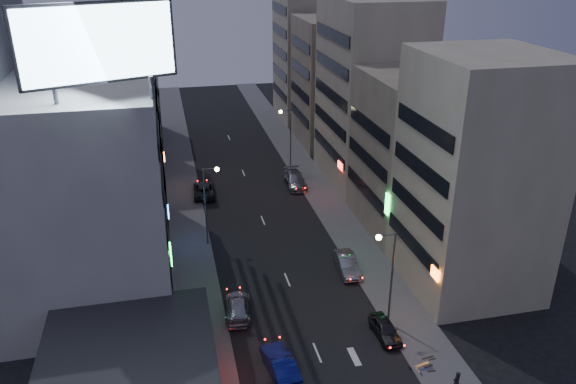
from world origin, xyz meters
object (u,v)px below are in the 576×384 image
object	(u,v)px
parked_car_right_mid	(347,264)
parked_car_right_far	(295,180)
scooter_black_b	(434,350)
scooter_silver_a	(446,384)
parked_car_right_near	(385,329)
person	(456,382)
parked_car_left	(204,190)
scooter_blue	(434,361)
road_car_blue	(280,364)
scooter_silver_b	(429,355)
road_car_silver	(238,307)

from	to	relation	value
parked_car_right_mid	parked_car_right_far	bearing A→B (deg)	94.04
parked_car_right_mid	scooter_black_b	xyz separation A→B (m)	(2.45, -12.48, -0.15)
scooter_silver_a	scooter_black_b	world-z (taller)	scooter_silver_a
parked_car_right_near	person	xyz separation A→B (m)	(2.33, -6.61, 0.30)
parked_car_left	scooter_blue	xyz separation A→B (m)	(13.11, -33.43, -0.09)
person	scooter_blue	bearing A→B (deg)	-98.81
parked_car_left	road_car_blue	world-z (taller)	road_car_blue
person	scooter_silver_b	bearing A→B (deg)	-98.86
parked_car_right_far	scooter_silver_b	size ratio (longest dim) A/B	2.87
scooter_silver_a	scooter_black_b	bearing A→B (deg)	-9.41
parked_car_right_near	scooter_silver_b	bearing A→B (deg)	-62.69
road_car_blue	scooter_black_b	world-z (taller)	road_car_blue
parked_car_right_far	person	size ratio (longest dim) A/B	3.36
road_car_silver	scooter_silver_a	xyz separation A→B (m)	(12.34, -11.56, -0.08)
parked_car_right_near	scooter_black_b	size ratio (longest dim) A/B	2.41
road_car_silver	scooter_blue	bearing A→B (deg)	151.62
parked_car_right_mid	road_car_silver	bearing A→B (deg)	-154.11
scooter_silver_a	person	bearing A→B (deg)	-120.33
road_car_silver	parked_car_right_far	bearing A→B (deg)	-104.99
scooter_silver_b	scooter_silver_a	bearing A→B (deg)	165.69
scooter_blue	scooter_silver_a	bearing A→B (deg)	177.36
parked_car_left	parked_car_right_far	bearing A→B (deg)	-174.53
scooter_silver_a	scooter_blue	size ratio (longest dim) A/B	0.94
parked_car_right_near	scooter_silver_a	bearing A→B (deg)	-75.47
person	scooter_blue	world-z (taller)	person
road_car_silver	person	xyz separation A→B (m)	(12.85, -11.89, 0.25)
scooter_blue	road_car_blue	bearing A→B (deg)	81.35
person	scooter_silver_a	world-z (taller)	person
parked_car_right_near	road_car_blue	world-z (taller)	road_car_blue
road_car_blue	scooter_silver_b	xyz separation A→B (m)	(10.51, -1.34, -0.06)
scooter_silver_b	scooter_black_b	bearing A→B (deg)	-62.96
parked_car_left	scooter_silver_b	xyz separation A→B (m)	(13.03, -32.82, -0.02)
person	scooter_black_b	size ratio (longest dim) A/B	1.04
scooter_silver_b	scooter_blue	bearing A→B (deg)	174.88
parked_car_right_far	scooter_blue	bearing A→B (deg)	-84.23
road_car_blue	scooter_silver_b	distance (m)	10.60
parked_car_right_mid	scooter_blue	bearing A→B (deg)	-77.98
parked_car_right_near	scooter_blue	distance (m)	4.53
road_car_blue	scooter_blue	world-z (taller)	road_car_blue
road_car_silver	parked_car_left	bearing A→B (deg)	-80.16
parked_car_right_near	road_car_silver	world-z (taller)	road_car_silver
scooter_black_b	scooter_blue	bearing A→B (deg)	148.65
road_car_silver	person	bearing A→B (deg)	145.61
scooter_black_b	scooter_silver_b	xyz separation A→B (m)	(-0.62, -0.51, 0.11)
road_car_silver	scooter_silver_b	distance (m)	15.20
scooter_black_b	parked_car_right_far	bearing A→B (deg)	-1.20
person	road_car_silver	bearing A→B (deg)	-59.17
parked_car_right_near	parked_car_right_far	size ratio (longest dim) A/B	0.69
scooter_blue	scooter_black_b	size ratio (longest dim) A/B	1.07
person	scooter_silver_a	xyz separation A→B (m)	(-0.51, 0.33, -0.34)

